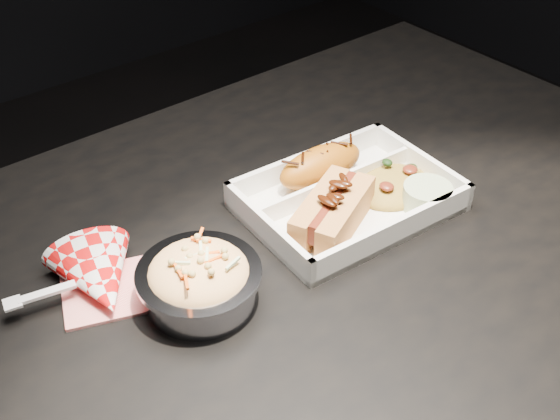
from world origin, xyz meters
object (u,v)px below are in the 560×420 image
(hotdog, at_px, (333,210))
(food_tray, at_px, (347,201))
(fried_pastry, at_px, (321,165))
(dining_table, at_px, (298,318))
(napkin_fork, at_px, (100,279))
(foil_coleslaw_cup, at_px, (199,279))

(hotdog, bearing_deg, food_tray, 1.90)
(fried_pastry, xyz_separation_m, hotdog, (-0.05, -0.08, 0.00))
(dining_table, height_order, napkin_fork, napkin_fork)
(dining_table, distance_m, foil_coleslaw_cup, 0.17)
(dining_table, height_order, hotdog, hotdog)
(food_tray, bearing_deg, dining_table, -155.61)
(napkin_fork, bearing_deg, fried_pastry, 11.50)
(fried_pastry, height_order, hotdog, hotdog)
(foil_coleslaw_cup, bearing_deg, hotdog, -0.68)
(foil_coleslaw_cup, distance_m, napkin_fork, 0.11)
(hotdog, relative_size, foil_coleslaw_cup, 1.06)
(food_tray, xyz_separation_m, fried_pastry, (0.00, 0.06, 0.02))
(dining_table, xyz_separation_m, foil_coleslaw_cup, (-0.12, 0.02, 0.12))
(food_tray, xyz_separation_m, hotdog, (-0.05, -0.02, 0.02))
(dining_table, xyz_separation_m, food_tray, (0.11, 0.04, 0.10))
(dining_table, relative_size, napkin_fork, 6.82)
(dining_table, distance_m, fried_pastry, 0.20)
(foil_coleslaw_cup, bearing_deg, fried_pastry, 17.87)
(napkin_fork, bearing_deg, hotdog, -5.27)
(hotdog, bearing_deg, napkin_fork, 137.78)
(hotdog, bearing_deg, fried_pastry, 32.38)
(food_tray, bearing_deg, fried_pastry, 90.00)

